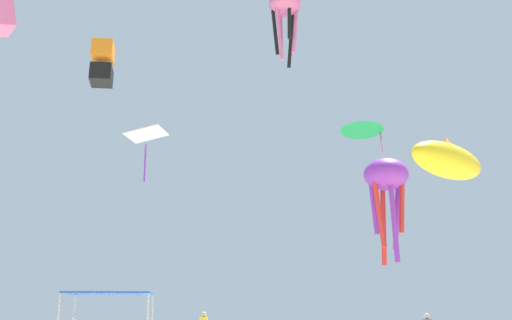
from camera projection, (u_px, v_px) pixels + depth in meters
canopy_tent at (110, 296)px, 21.08m from camera, size 2.94×2.99×2.54m
kite_octopus_purple at (386, 180)px, 37.43m from camera, size 3.76×3.76×6.61m
kite_inflatable_yellow at (448, 161)px, 27.82m from camera, size 5.50×4.63×2.01m
kite_diamond_white at (146, 137)px, 33.68m from camera, size 2.52×2.55×3.01m
kite_delta_green at (362, 127)px, 49.01m from camera, size 4.23×4.28×2.95m
kite_box_orange at (102, 63)px, 25.07m from camera, size 0.88×0.97×1.95m
kite_octopus_pink at (285, 8)px, 42.35m from camera, size 2.83×2.83×5.43m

